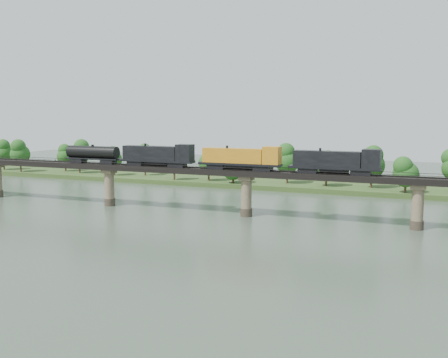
% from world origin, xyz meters
% --- Properties ---
extents(ground, '(400.00, 400.00, 0.00)m').
position_xyz_m(ground, '(0.00, 0.00, 0.00)').
color(ground, '#334234').
rests_on(ground, ground).
extents(far_bank, '(300.00, 24.00, 1.60)m').
position_xyz_m(far_bank, '(0.00, 85.00, 0.80)').
color(far_bank, '#2C451B').
rests_on(far_bank, ground).
extents(bridge, '(236.00, 30.00, 11.50)m').
position_xyz_m(bridge, '(0.00, 30.00, 5.46)').
color(bridge, '#473A2D').
rests_on(bridge, ground).
extents(bridge_superstructure, '(220.00, 4.90, 0.75)m').
position_xyz_m(bridge_superstructure, '(0.00, 30.00, 11.79)').
color(bridge_superstructure, black).
rests_on(bridge_superstructure, bridge).
extents(far_treeline, '(289.06, 17.54, 13.60)m').
position_xyz_m(far_treeline, '(-8.21, 80.52, 8.83)').
color(far_treeline, '#382619').
rests_on(far_treeline, far_bank).
extents(freight_train, '(85.55, 3.33, 5.89)m').
position_xyz_m(freight_train, '(-9.41, 30.00, 14.31)').
color(freight_train, black).
rests_on(freight_train, bridge).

